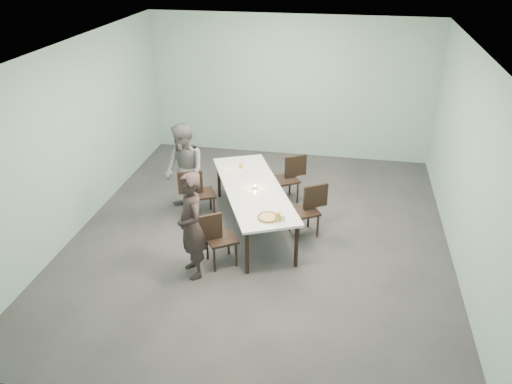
% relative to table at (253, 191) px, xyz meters
% --- Properties ---
extents(ground, '(7.00, 7.00, 0.00)m').
position_rel_table_xyz_m(ground, '(0.16, -0.25, -0.69)').
color(ground, '#333335').
rests_on(ground, ground).
extents(room_shell, '(6.02, 7.02, 3.01)m').
position_rel_table_xyz_m(room_shell, '(0.16, -0.25, 1.33)').
color(room_shell, '#93B9B3').
rests_on(room_shell, ground).
extents(table, '(1.87, 2.74, 0.75)m').
position_rel_table_xyz_m(table, '(0.00, 0.00, 0.00)').
color(table, white).
rests_on(table, ground).
extents(chair_near_left, '(0.64, 0.58, 0.87)m').
position_rel_table_xyz_m(chair_near_left, '(-0.34, -1.13, -0.19)').
color(chair_near_left, black).
rests_on(chair_near_left, ground).
extents(chair_far_left, '(0.65, 0.56, 0.87)m').
position_rel_table_xyz_m(chair_far_left, '(-1.01, 0.20, -0.19)').
color(chair_far_left, black).
rests_on(chair_far_left, ground).
extents(chair_near_right, '(0.64, 0.58, 0.87)m').
position_rel_table_xyz_m(chair_near_right, '(0.92, -0.01, -0.19)').
color(chair_near_right, black).
rests_on(chair_near_right, ground).
extents(chair_far_right, '(0.64, 0.58, 0.87)m').
position_rel_table_xyz_m(chair_far_right, '(0.47, 1.08, -0.19)').
color(chair_far_right, black).
rests_on(chair_far_right, ground).
extents(diner_near, '(0.65, 0.70, 1.60)m').
position_rel_table_xyz_m(diner_near, '(-0.61, -1.41, 0.11)').
color(diner_near, black).
rests_on(diner_near, ground).
extents(diner_far, '(1.00, 0.99, 1.63)m').
position_rel_table_xyz_m(diner_far, '(-1.25, 0.28, 0.12)').
color(diner_far, slate).
rests_on(diner_far, ground).
extents(pizza, '(0.34, 0.34, 0.04)m').
position_rel_table_xyz_m(pizza, '(0.40, -0.92, 0.08)').
color(pizza, white).
rests_on(pizza, table).
extents(side_plate, '(0.18, 0.18, 0.01)m').
position_rel_table_xyz_m(side_plate, '(0.34, -0.35, 0.06)').
color(side_plate, white).
rests_on(side_plate, table).
extents(beer_glass, '(0.08, 0.08, 0.15)m').
position_rel_table_xyz_m(beer_glass, '(0.54, -0.97, 0.13)').
color(beer_glass, gold).
rests_on(beer_glass, table).
extents(water_tumbler, '(0.08, 0.08, 0.09)m').
position_rel_table_xyz_m(water_tumbler, '(0.61, -0.93, 0.10)').
color(water_tumbler, silver).
rests_on(water_tumbler, table).
extents(tealight, '(0.06, 0.06, 0.05)m').
position_rel_table_xyz_m(tealight, '(0.03, -0.01, 0.08)').
color(tealight, silver).
rests_on(tealight, table).
extents(amber_tumbler, '(0.07, 0.07, 0.08)m').
position_rel_table_xyz_m(amber_tumbler, '(-0.35, 0.71, 0.10)').
color(amber_tumbler, gold).
rests_on(amber_tumbler, table).
extents(menu, '(0.36, 0.32, 0.01)m').
position_rel_table_xyz_m(menu, '(-0.49, 0.59, 0.06)').
color(menu, silver).
rests_on(menu, table).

